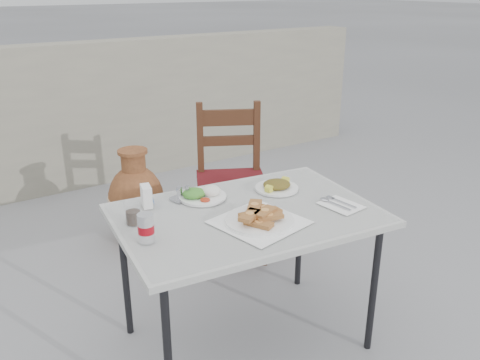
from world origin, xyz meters
TOP-DOWN VIEW (x-y plane):
  - ground at (0.00, 0.00)m, footprint 80.00×80.00m
  - cafe_table at (0.12, -0.03)m, footprint 1.22×0.90m
  - pide_plate at (0.11, -0.14)m, footprint 0.39×0.39m
  - salad_rice_plate at (0.03, 0.22)m, footprint 0.22×0.22m
  - salad_chopped_plate at (0.39, 0.11)m, footprint 0.21×0.21m
  - soda_can at (-0.36, -0.04)m, footprint 0.07×0.07m
  - cola_glass at (-0.35, 0.14)m, footprint 0.07×0.07m
  - napkin_holder at (-0.23, 0.27)m, footprint 0.06×0.09m
  - condiment_caddy at (-0.06, 0.26)m, footprint 0.11×0.09m
  - cutlery_napkin at (0.52, -0.19)m, footprint 0.16×0.20m
  - chair at (0.55, 0.80)m, footprint 0.57×0.57m
  - terracotta_urn at (0.08, 1.24)m, footprint 0.37×0.37m
  - back_wall at (0.00, 2.50)m, footprint 6.00×0.25m

SIDE VIEW (x-z plane):
  - ground at x=0.00m, z-range 0.00..0.00m
  - terracotta_urn at x=0.08m, z-range -0.02..0.63m
  - chair at x=0.55m, z-range 0.02..0.97m
  - back_wall at x=0.00m, z-range 0.00..1.20m
  - cafe_table at x=0.12m, z-range 0.30..1.00m
  - cutlery_napkin at x=0.52m, z-range 0.69..0.71m
  - salad_chopped_plate at x=0.39m, z-range 0.69..0.74m
  - salad_rice_plate at x=0.03m, z-range 0.69..0.75m
  - condiment_caddy at x=-0.06m, z-range 0.69..0.75m
  - pide_plate at x=0.11m, z-range 0.69..0.76m
  - cola_glass at x=-0.35m, z-range 0.69..0.79m
  - napkin_holder at x=-0.23m, z-range 0.70..0.80m
  - soda_can at x=-0.36m, z-range 0.70..0.81m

